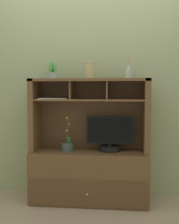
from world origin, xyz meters
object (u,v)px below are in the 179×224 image
object	(u,v)px
media_console	(90,163)
potted_succulent	(52,72)
diffuser_bottle	(128,73)
potted_orchid	(67,146)
magazine_stack_left	(53,98)
tv_monitor	(110,137)
ceramic_vase	(89,70)

from	to	relation	value
media_console	potted_succulent	world-z (taller)	potted_succulent
media_console	diffuser_bottle	world-z (taller)	diffuser_bottle
potted_orchid	magazine_stack_left	distance (m)	0.56
tv_monitor	potted_orchid	xyz separation A→B (m)	(-0.48, -0.03, -0.11)
media_console	ceramic_vase	bearing A→B (deg)	-90.00
tv_monitor	ceramic_vase	xyz separation A→B (m)	(-0.23, -0.01, 0.74)
potted_orchid	diffuser_bottle	world-z (taller)	diffuser_bottle
diffuser_bottle	potted_succulent	size ratio (longest dim) A/B	1.37
diffuser_bottle	ceramic_vase	distance (m)	0.42
magazine_stack_left	media_console	bearing A→B (deg)	4.20
media_console	ceramic_vase	xyz separation A→B (m)	(0.00, -0.01, 1.04)
magazine_stack_left	diffuser_bottle	size ratio (longest dim) A/B	1.21
ceramic_vase	potted_orchid	bearing A→B (deg)	-176.81
diffuser_bottle	media_console	bearing A→B (deg)	177.18
tv_monitor	potted_orchid	size ratio (longest dim) A/B	1.36
magazine_stack_left	ceramic_vase	xyz separation A→B (m)	(0.41, 0.02, 0.31)
magazine_stack_left	potted_succulent	size ratio (longest dim) A/B	1.66
potted_orchid	potted_succulent	world-z (taller)	potted_succulent
magazine_stack_left	potted_succulent	xyz separation A→B (m)	(-0.01, 0.04, 0.29)
tv_monitor	magazine_stack_left	xyz separation A→B (m)	(-0.64, -0.04, 0.43)
potted_orchid	diffuser_bottle	distance (m)	1.06
potted_succulent	ceramic_vase	distance (m)	0.42
media_console	potted_orchid	world-z (taller)	media_console
media_console	tv_monitor	bearing A→B (deg)	2.16
media_console	ceramic_vase	world-z (taller)	ceramic_vase
diffuser_bottle	potted_succulent	xyz separation A→B (m)	(-0.84, 0.03, 0.01)
potted_succulent	ceramic_vase	world-z (taller)	potted_succulent
potted_orchid	potted_succulent	bearing A→B (deg)	170.46
media_console	ceramic_vase	size ratio (longest dim) A/B	7.41
media_console	magazine_stack_left	xyz separation A→B (m)	(-0.41, -0.03, 0.74)
tv_monitor	ceramic_vase	distance (m)	0.77
media_console	potted_orchid	xyz separation A→B (m)	(-0.25, -0.02, 0.20)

